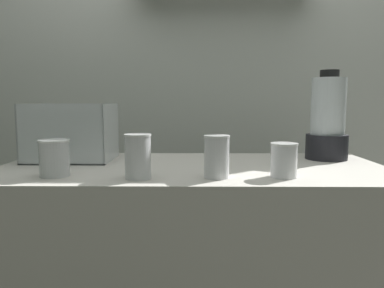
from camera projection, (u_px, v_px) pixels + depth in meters
name	position (u px, v px, depth m)	size (l,w,h in m)	color
counter	(192.00, 283.00, 1.37)	(1.40, 0.64, 0.90)	beige
back_wall_unit	(194.00, 77.00, 2.04)	(2.60, 0.24, 2.50)	silver
carrot_display_bin	(71.00, 142.00, 1.45)	(0.32, 0.25, 0.22)	white
blender_pitcher	(327.00, 122.00, 1.46)	(0.16, 0.16, 0.36)	black
juice_cup_beet_far_left	(54.00, 161.00, 1.14)	(0.09, 0.09, 0.11)	white
juice_cup_orange_left	(138.00, 158.00, 1.10)	(0.08, 0.08, 0.14)	white
juice_cup_orange_middle	(217.00, 159.00, 1.11)	(0.08, 0.08, 0.13)	white
juice_cup_beet_right	(284.00, 161.00, 1.12)	(0.08, 0.08, 0.11)	white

